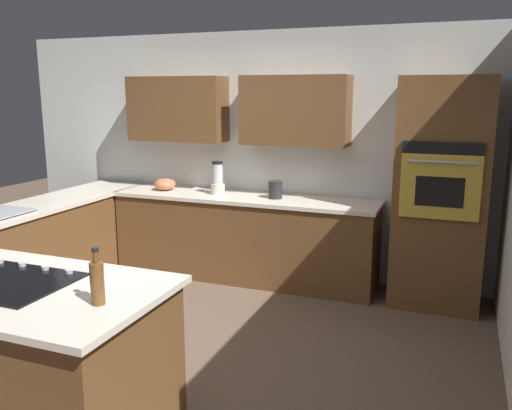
{
  "coord_description": "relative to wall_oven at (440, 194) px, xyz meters",
  "views": [
    {
      "loc": [
        -2.0,
        3.34,
        1.97
      ],
      "look_at": [
        -0.39,
        -0.81,
        1.02
      ],
      "focal_mm": 37.33,
      "sensor_mm": 36.0,
      "label": 1
    }
  ],
  "objects": [
    {
      "name": "wall_oven",
      "position": [
        0.0,
        0.0,
        0.0
      ],
      "size": [
        0.8,
        0.66,
        2.11
      ],
      "color": "brown",
      "rests_on": "ground"
    },
    {
      "name": "countertop_side",
      "position": [
        3.67,
        1.17,
        -0.18
      ],
      "size": [
        0.64,
        2.94,
        0.04
      ],
      "primitive_type": "cube",
      "color": "silver",
      "rests_on": "lower_cabinets_side"
    },
    {
      "name": "island_base",
      "position": [
        2.24,
        2.88,
        -0.63
      ],
      "size": [
        1.82,
        0.92,
        0.86
      ],
      "primitive_type": "cube",
      "color": "brown",
      "rests_on": "ground"
    },
    {
      "name": "second_bottle",
      "position": [
        1.54,
        2.95,
        -0.03
      ],
      "size": [
        0.07,
        0.07,
        0.3
      ],
      "color": "brown",
      "rests_on": "island_top"
    },
    {
      "name": "cooktop",
      "position": [
        2.24,
        2.88,
        -0.15
      ],
      "size": [
        0.76,
        0.56,
        0.03
      ],
      "color": "black",
      "rests_on": "island_top"
    },
    {
      "name": "lower_cabinets_side",
      "position": [
        3.67,
        1.17,
        -0.63
      ],
      "size": [
        0.6,
        2.9,
        0.86
      ],
      "primitive_type": "cube",
      "color": "brown",
      "rests_on": "ground"
    },
    {
      "name": "mixing_bowl",
      "position": [
        2.9,
        -0.01,
        -0.09
      ],
      "size": [
        0.24,
        0.24,
        0.13
      ],
      "primitive_type": "ellipsoid",
      "color": "#CC724C",
      "rests_on": "countertop_back"
    },
    {
      "name": "blender",
      "position": [
        2.25,
        -0.01,
        -0.01
      ],
      "size": [
        0.15,
        0.15,
        0.35
      ],
      "color": "beige",
      "rests_on": "countertop_back"
    },
    {
      "name": "wall_back",
      "position": [
        1.92,
        -0.33,
        0.36
      ],
      "size": [
        6.0,
        0.44,
        2.6
      ],
      "color": "silver",
      "rests_on": "ground"
    },
    {
      "name": "kettle",
      "position": [
        1.6,
        -0.01,
        -0.07
      ],
      "size": [
        0.15,
        0.15,
        0.18
      ],
      "primitive_type": "cylinder",
      "color": "#262628",
      "rests_on": "countertop_back"
    },
    {
      "name": "ground_plane",
      "position": [
        1.85,
        1.72,
        -1.06
      ],
      "size": [
        14.0,
        14.0,
        0.0
      ],
      "primitive_type": "plane",
      "color": "brown"
    },
    {
      "name": "countertop_back",
      "position": [
        1.95,
        -0.0,
        -0.18
      ],
      "size": [
        2.84,
        0.64,
        0.04
      ],
      "primitive_type": "cube",
      "color": "silver",
      "rests_on": "lower_cabinets_back"
    },
    {
      "name": "island_top",
      "position": [
        2.24,
        2.88,
        -0.18
      ],
      "size": [
        1.9,
        1.0,
        0.04
      ],
      "primitive_type": "cube",
      "color": "silver",
      "rests_on": "island_base"
    },
    {
      "name": "lower_cabinets_back",
      "position": [
        1.95,
        -0.0,
        -0.63
      ],
      "size": [
        2.8,
        0.6,
        0.86
      ],
      "primitive_type": "cube",
      "color": "brown",
      "rests_on": "ground"
    }
  ]
}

